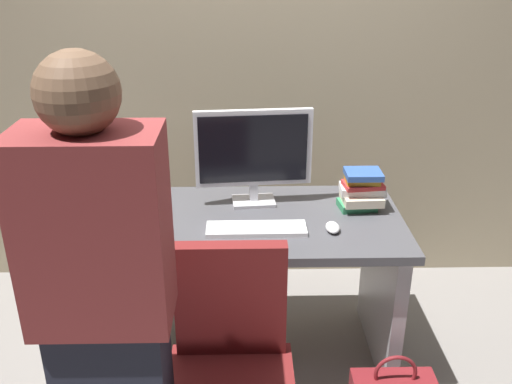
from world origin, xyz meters
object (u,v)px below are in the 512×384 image
desk (256,263)px  book_stack (361,190)px  cup_near_keyboard (155,220)px  person_at_desk (107,320)px  monitor (253,152)px  mouse (333,227)px  keyboard (256,229)px

desk → book_stack: book_stack is taller
cup_near_keyboard → book_stack: size_ratio=0.41×
person_at_desk → book_stack: size_ratio=7.59×
person_at_desk → desk: bearing=62.2°
monitor → cup_near_keyboard: bearing=-148.7°
mouse → keyboard: bearing=179.0°
person_at_desk → mouse: size_ratio=16.39×
monitor → keyboard: monitor is taller
monitor → book_stack: 0.53m
cup_near_keyboard → book_stack: book_stack is taller
keyboard → person_at_desk: bearing=-122.1°
monitor → cup_near_keyboard: monitor is taller
person_at_desk → book_stack: bearing=45.5°
person_at_desk → keyboard: size_ratio=3.81×
person_at_desk → monitor: person_at_desk is taller
monitor → book_stack: monitor is taller
monitor → desk: bearing=-87.4°
desk → monitor: (-0.01, 0.16, 0.49)m
person_at_desk → mouse: (0.79, 0.75, -0.08)m
mouse → book_stack: book_stack is taller
book_stack → keyboard: bearing=-155.9°
person_at_desk → cup_near_keyboard: person_at_desk is taller
cup_near_keyboard → keyboard: bearing=-3.6°
desk → keyboard: size_ratio=3.08×
desk → cup_near_keyboard: cup_near_keyboard is taller
keyboard → mouse: (0.33, -0.01, 0.01)m
monitor → mouse: bearing=-41.2°
desk → monitor: bearing=92.6°
person_at_desk → mouse: person_at_desk is taller
keyboard → mouse: 0.33m
desk → cup_near_keyboard: 0.53m
monitor → person_at_desk: bearing=-113.7°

